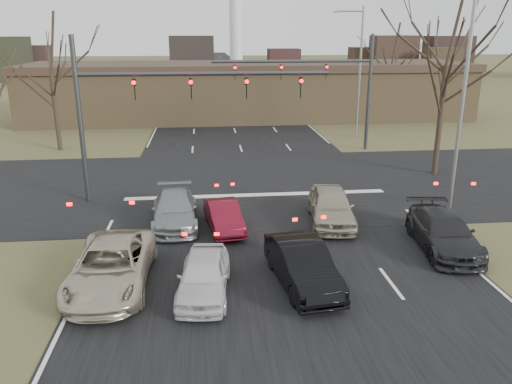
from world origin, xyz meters
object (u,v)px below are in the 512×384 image
Objects in this scene: car_white_sedan at (204,275)px; car_grey_ahead at (175,210)px; mast_arm_far at (330,79)px; car_silver_suv at (111,266)px; streetlight_right_near at (460,91)px; mast_arm_near at (148,98)px; car_red_ahead at (224,216)px; streetlight_right_far at (358,66)px; car_black_hatch at (302,265)px; building at (250,90)px; car_charcoal_sedan at (444,232)px; car_silver_ahead at (331,206)px.

car_grey_ahead is at bearing 106.79° from car_white_sedan.
car_silver_suv is at bearing -121.95° from mast_arm_far.
streetlight_right_near is 16.60m from car_silver_suv.
mast_arm_far is (11.41, 10.00, -0.06)m from mast_arm_near.
car_red_ahead is at bearing -119.08° from mast_arm_far.
car_black_hatch is at bearing -110.38° from streetlight_right_far.
building is 15.75m from mast_arm_far.
mast_arm_far is at bearing 53.07° from car_red_ahead.
mast_arm_far is 5.12m from streetlight_right_far.
streetlight_right_far is at bearing 61.88° from car_black_hatch.
building is at bearing 74.65° from car_red_ahead.
car_white_sedan is at bearing -116.70° from streetlight_right_far.
streetlight_right_near is 1.87× the size of car_silver_suv.
car_charcoal_sedan is (9.26, 2.58, 0.04)m from car_white_sedan.
mast_arm_near reaches higher than car_grey_ahead.
mast_arm_near is 20.20m from streetlight_right_far.
car_black_hatch is (-1.50, -34.74, -1.94)m from building.
car_charcoal_sedan is at bearing -117.64° from streetlight_right_near.
streetlight_right_near reaches higher than mast_arm_near.
streetlight_right_far is at bearing 50.55° from car_grey_ahead.
car_silver_suv is 9.97m from car_silver_ahead.
car_silver_ahead is (-6.47, -18.24, -4.80)m from streetlight_right_far.
mast_arm_far is 22.35m from car_white_sedan.
car_charcoal_sedan is at bearing -32.37° from mast_arm_near.
streetlight_right_near is (2.64, -13.00, 0.57)m from mast_arm_far.
mast_arm_near is at bearing 160.11° from car_silver_ahead.
car_silver_suv is at bearing -123.08° from streetlight_right_far.
car_grey_ahead is 1.29× the size of car_red_ahead.
streetlight_right_near is at bearing 0.21° from car_red_ahead.
car_grey_ahead is at bearing 167.09° from car_charcoal_sedan.
car_red_ahead is (0.87, 5.50, -0.07)m from car_white_sedan.
car_grey_ahead is at bearing 151.09° from car_red_ahead.
building reaches higher than car_silver_ahead.
car_black_hatch is (3.26, 0.27, 0.06)m from car_white_sedan.
car_grey_ahead is 1.02× the size of car_silver_ahead.
car_silver_suv is at bearing 167.36° from car_black_hatch.
mast_arm_far is (4.18, -15.00, 2.35)m from building.
car_grey_ahead is at bearing -71.63° from mast_arm_near.
car_grey_ahead is at bearing -126.96° from streetlight_right_far.
car_silver_ahead is (-3.64, 3.19, 0.08)m from car_charcoal_sedan.
mast_arm_far is at bearing 41.22° from mast_arm_near.
car_silver_ahead is (8.09, -4.24, -4.29)m from mast_arm_near.
car_black_hatch is (-8.32, -6.74, -4.86)m from streetlight_right_near.
streetlight_right_far is at bearing 88.32° from streetlight_right_near.
car_silver_suv is at bearing -157.00° from streetlight_right_near.
streetlight_right_far is at bearing 78.29° from car_silver_ahead.
car_charcoal_sedan is at bearing -33.40° from car_silver_ahead.
streetlight_right_near is 14.41m from car_white_sedan.
car_silver_ahead is at bearing -103.15° from mast_arm_far.
building is at bearing 103.69° from streetlight_right_near.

